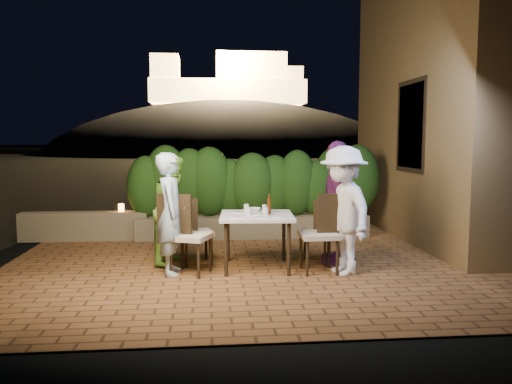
{
  "coord_description": "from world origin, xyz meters",
  "views": [
    {
      "loc": [
        -0.6,
        -6.66,
        1.76
      ],
      "look_at": [
        0.05,
        0.17,
        1.05
      ],
      "focal_mm": 35.0,
      "sensor_mm": 36.0,
      "label": 1
    }
  ],
  "objects": [
    {
      "name": "ground",
      "position": [
        0.0,
        0.0,
        -0.02
      ],
      "size": [
        400.0,
        400.0,
        0.0
      ],
      "primitive_type": "plane",
      "color": "black",
      "rests_on": "ground"
    },
    {
      "name": "terrace_floor",
      "position": [
        0.0,
        0.5,
        -0.07
      ],
      "size": [
        7.0,
        6.0,
        0.15
      ],
      "primitive_type": "cube",
      "color": "brown",
      "rests_on": "ground"
    },
    {
      "name": "building_wall",
      "position": [
        3.6,
        2.0,
        2.5
      ],
      "size": [
        1.6,
        5.0,
        5.0
      ],
      "primitive_type": "cube",
      "color": "olive",
      "rests_on": "ground"
    },
    {
      "name": "window_pane",
      "position": [
        2.82,
        1.5,
        2.0
      ],
      "size": [
        0.08,
        1.0,
        1.4
      ],
      "primitive_type": "cube",
      "color": "black",
      "rests_on": "building_wall"
    },
    {
      "name": "window_frame",
      "position": [
        2.81,
        1.5,
        2.0
      ],
      "size": [
        0.06,
        1.15,
        1.55
      ],
      "primitive_type": "cube",
      "color": "black",
      "rests_on": "building_wall"
    },
    {
      "name": "planter",
      "position": [
        0.2,
        2.3,
        0.2
      ],
      "size": [
        4.2,
        0.55,
        0.4
      ],
      "primitive_type": "cube",
      "color": "#75684A",
      "rests_on": "ground"
    },
    {
      "name": "hedge",
      "position": [
        0.2,
        2.3,
        0.95
      ],
      "size": [
        4.0,
        0.7,
        1.1
      ],
      "primitive_type": null,
      "color": "#1E4312",
      "rests_on": "planter"
    },
    {
      "name": "parapet",
      "position": [
        -2.8,
        2.3,
        0.25
      ],
      "size": [
        2.2,
        0.3,
        0.5
      ],
      "primitive_type": "cube",
      "color": "#75684A",
      "rests_on": "ground"
    },
    {
      "name": "hill",
      "position": [
        2.0,
        60.0,
        -4.0
      ],
      "size": [
        52.0,
        40.0,
        22.0
      ],
      "primitive_type": "ellipsoid",
      "color": "black",
      "rests_on": "ground"
    },
    {
      "name": "fortress",
      "position": [
        2.0,
        60.0,
        10.5
      ],
      "size": [
        26.0,
        8.0,
        8.0
      ],
      "primitive_type": null,
      "color": "#FFCC7A",
      "rests_on": "hill"
    },
    {
      "name": "dining_table",
      "position": [
        0.05,
        0.07,
        0.38
      ],
      "size": [
        1.05,
        1.05,
        0.75
      ],
      "primitive_type": null,
      "rotation": [
        0.0,
        0.0,
        -0.07
      ],
      "color": "white",
      "rests_on": "ground"
    },
    {
      "name": "plate_nw",
      "position": [
        -0.21,
        -0.14,
        0.76
      ],
      "size": [
        0.24,
        0.24,
        0.01
      ],
      "primitive_type": "cylinder",
      "color": "white",
      "rests_on": "dining_table"
    },
    {
      "name": "plate_sw",
      "position": [
        -0.18,
        0.27,
        0.76
      ],
      "size": [
        0.24,
        0.24,
        0.01
      ],
      "primitive_type": "cylinder",
      "color": "white",
      "rests_on": "dining_table"
    },
    {
      "name": "plate_ne",
      "position": [
        0.31,
        -0.16,
        0.76
      ],
      "size": [
        0.2,
        0.2,
        0.01
      ],
      "primitive_type": "cylinder",
      "color": "white",
      "rests_on": "dining_table"
    },
    {
      "name": "plate_se",
      "position": [
        0.32,
        0.27,
        0.76
      ],
      "size": [
        0.24,
        0.24,
        0.01
      ],
      "primitive_type": "cylinder",
      "color": "white",
      "rests_on": "dining_table"
    },
    {
      "name": "plate_centre",
      "position": [
        0.01,
        0.08,
        0.76
      ],
      "size": [
        0.24,
        0.24,
        0.01
      ],
      "primitive_type": "cylinder",
      "color": "white",
      "rests_on": "dining_table"
    },
    {
      "name": "plate_front",
      "position": [
        0.12,
        -0.22,
        0.76
      ],
      "size": [
        0.21,
        0.21,
        0.01
      ],
      "primitive_type": "cylinder",
      "color": "white",
      "rests_on": "dining_table"
    },
    {
      "name": "glass_nw",
      "position": [
        -0.07,
        -0.04,
        0.81
      ],
      "size": [
        0.07,
        0.07,
        0.12
      ],
      "primitive_type": "cylinder",
      "color": "silver",
      "rests_on": "dining_table"
    },
    {
      "name": "glass_sw",
      "position": [
        -0.07,
        0.26,
        0.81
      ],
      "size": [
        0.07,
        0.07,
        0.12
      ],
      "primitive_type": "cylinder",
      "color": "silver",
      "rests_on": "dining_table"
    },
    {
      "name": "glass_ne",
      "position": [
        0.16,
        -0.07,
        0.81
      ],
      "size": [
        0.07,
        0.07,
        0.11
      ],
      "primitive_type": "cylinder",
      "color": "silver",
      "rests_on": "dining_table"
    },
    {
      "name": "glass_se",
      "position": [
        0.18,
        0.24,
        0.81
      ],
      "size": [
        0.07,
        0.07,
        0.11
      ],
      "primitive_type": "cylinder",
      "color": "silver",
      "rests_on": "dining_table"
    },
    {
      "name": "beer_bottle",
      "position": [
        0.22,
        0.08,
        0.89
      ],
      "size": [
        0.06,
        0.06,
        0.29
      ],
      "primitive_type": null,
      "color": "#44220B",
      "rests_on": "dining_table"
    },
    {
      "name": "bowl",
      "position": [
        0.05,
        0.4,
        0.77
      ],
      "size": [
        0.21,
        0.21,
        0.05
      ],
      "primitive_type": "imported",
      "rotation": [
        0.0,
        0.0,
        -0.1
      ],
      "color": "white",
      "rests_on": "dining_table"
    },
    {
      "name": "chair_left_front",
      "position": [
        -0.85,
        -0.14,
        0.53
      ],
      "size": [
        0.64,
        0.64,
        1.06
      ],
      "primitive_type": null,
      "rotation": [
        0.0,
        0.0,
        -0.38
      ],
      "color": "black",
      "rests_on": "ground"
    },
    {
      "name": "chair_left_back",
      "position": [
        -0.78,
        0.41,
        0.47
      ],
      "size": [
        0.52,
        0.52,
        0.95
      ],
      "primitive_type": null,
      "rotation": [
        0.0,
        0.0,
        0.22
      ],
      "color": "black",
      "rests_on": "ground"
    },
    {
      "name": "chair_right_front",
      "position": [
        0.86,
        -0.21,
        0.53
      ],
      "size": [
        0.5,
        0.5,
        1.06
      ],
      "primitive_type": null,
      "rotation": [
        0.0,
        0.0,
        3.17
      ],
      "color": "black",
      "rests_on": "ground"
    },
    {
      "name": "chair_right_back",
      "position": [
        0.91,
        0.29,
        0.46
      ],
      "size": [
        0.55,
        0.55,
        0.91
      ],
      "primitive_type": null,
      "rotation": [
        0.0,
        0.0,
        2.76
      ],
      "color": "black",
      "rests_on": "ground"
    },
    {
      "name": "diner_blue",
      "position": [
        -1.1,
        -0.11,
        0.8
      ],
      "size": [
        0.41,
        0.6,
        1.61
      ],
      "primitive_type": "imported",
      "rotation": [
        0.0,
        0.0,
        1.61
      ],
      "color": "#A5C1D4",
      "rests_on": "ground"
    },
    {
      "name": "diner_green",
      "position": [
        -1.1,
        0.46,
        0.78
      ],
      "size": [
        0.8,
        0.91,
        1.57
      ],
      "primitive_type": "imported",
      "rotation": [
        0.0,
        0.0,
        1.25
      ],
      "color": "#96DE45",
      "rests_on": "ground"
    },
    {
      "name": "diner_white",
      "position": [
        1.15,
        -0.32,
        0.85
      ],
      "size": [
        0.9,
        1.22,
        1.69
      ],
      "primitive_type": "imported",
      "rotation": [
        0.0,
        0.0,
        -1.3
      ],
      "color": "white",
      "rests_on": "ground"
    },
    {
      "name": "diner_purple",
      "position": [
        1.23,
        0.28,
        0.88
      ],
      "size": [
        0.67,
        1.1,
        1.76
      ],
      "primitive_type": "imported",
      "rotation": [
        0.0,
        0.0,
        -1.82
      ],
      "color": "#68225F",
      "rests_on": "ground"
    },
    {
      "name": "parapet_lamp",
      "position": [
        -2.15,
        2.3,
        0.57
      ],
      "size": [
        0.1,
        0.1,
        0.14
      ],
      "primitive_type": "cylinder",
      "color": "orange",
      "rests_on": "parapet"
    }
  ]
}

